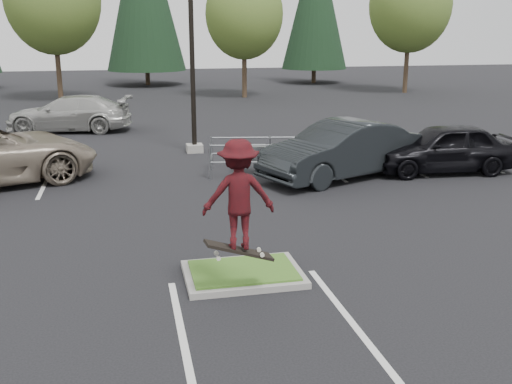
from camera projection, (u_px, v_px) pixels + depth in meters
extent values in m
plane|color=black|center=(243.00, 277.00, 11.32)|extent=(120.00, 120.00, 0.00)
cube|color=gray|center=(243.00, 274.00, 11.31)|extent=(2.20, 1.60, 0.12)
cube|color=#305F1E|center=(243.00, 271.00, 11.29)|extent=(1.95, 1.35, 0.05)
cube|color=silver|center=(48.00, 177.00, 18.87)|extent=(0.12, 5.20, 0.01)
cube|color=silver|center=(320.00, 164.00, 20.73)|extent=(0.12, 5.20, 0.01)
cube|color=silver|center=(392.00, 160.00, 21.29)|extent=(0.12, 5.20, 0.01)
cube|color=silver|center=(461.00, 157.00, 21.85)|extent=(0.12, 5.20, 0.01)
cube|color=silver|center=(189.00, 371.00, 8.22)|extent=(0.12, 6.00, 0.01)
cube|color=silver|center=(373.00, 349.00, 8.78)|extent=(0.12, 6.00, 0.01)
cube|color=gray|center=(195.00, 148.00, 22.69)|extent=(0.60, 0.60, 0.30)
cylinder|color=black|center=(191.00, 15.00, 21.40)|extent=(0.18, 0.18, 10.00)
cylinder|color=#38281C|center=(59.00, 73.00, 38.34)|extent=(0.32, 0.32, 3.50)
ellipsoid|color=#446B27|center=(53.00, 0.00, 37.15)|extent=(5.89, 5.89, 6.77)
sphere|color=#446B27|center=(63.00, 12.00, 37.18)|extent=(3.68, 3.68, 3.68)
sphere|color=#446B27|center=(46.00, 9.00, 37.57)|extent=(4.05, 4.05, 4.05)
cylinder|color=#38281C|center=(244.00, 75.00, 40.23)|extent=(0.32, 0.32, 3.04)
ellipsoid|color=#446B27|center=(244.00, 14.00, 39.19)|extent=(5.12, 5.12, 5.89)
sphere|color=#446B27|center=(254.00, 24.00, 39.20)|extent=(3.20, 3.20, 3.20)
sphere|color=#446B27|center=(236.00, 22.00, 39.59)|extent=(3.52, 3.52, 3.52)
cylinder|color=#38281C|center=(406.00, 69.00, 43.13)|extent=(0.32, 0.32, 3.42)
ellipsoid|color=#446B27|center=(410.00, 5.00, 41.96)|extent=(5.76, 5.76, 6.62)
sphere|color=#446B27|center=(419.00, 15.00, 42.00)|extent=(3.60, 3.60, 3.60)
sphere|color=#446B27|center=(401.00, 13.00, 42.38)|extent=(3.96, 3.96, 3.96)
cylinder|color=#38281C|center=(148.00, 78.00, 49.31)|extent=(0.36, 0.36, 1.20)
cylinder|color=#38281C|center=(314.00, 76.00, 51.26)|extent=(0.36, 0.36, 1.20)
cylinder|color=gray|center=(210.00, 162.00, 18.52)|extent=(0.06, 0.06, 1.11)
cylinder|color=gray|center=(212.00, 153.00, 19.82)|extent=(0.06, 0.06, 1.11)
cylinder|color=gray|center=(272.00, 161.00, 18.57)|extent=(0.06, 0.06, 1.11)
cylinder|color=gray|center=(270.00, 153.00, 19.88)|extent=(0.06, 0.06, 1.11)
cylinder|color=gray|center=(334.00, 161.00, 18.63)|extent=(0.06, 0.06, 1.11)
cylinder|color=gray|center=(328.00, 152.00, 19.94)|extent=(0.06, 0.06, 1.11)
cylinder|color=gray|center=(272.00, 162.00, 18.58)|extent=(3.81, 0.76, 0.05)
cylinder|color=gray|center=(272.00, 145.00, 18.44)|extent=(3.81, 0.76, 0.05)
cylinder|color=gray|center=(270.00, 153.00, 19.88)|extent=(3.81, 0.76, 0.05)
cylinder|color=gray|center=(270.00, 137.00, 19.74)|extent=(3.81, 0.76, 0.05)
cube|color=gray|center=(253.00, 153.00, 19.17)|extent=(0.90, 0.65, 0.46)
cube|color=black|center=(239.00, 250.00, 10.08)|extent=(1.19, 0.45, 0.43)
cylinder|color=silver|center=(219.00, 258.00, 9.90)|extent=(0.07, 0.04, 0.07)
cylinder|color=silver|center=(216.00, 253.00, 10.14)|extent=(0.07, 0.04, 0.07)
cylinder|color=silver|center=(262.00, 255.00, 10.06)|extent=(0.07, 0.04, 0.07)
cylinder|color=silver|center=(259.00, 250.00, 10.29)|extent=(0.07, 0.04, 0.07)
imported|color=maroon|center=(239.00, 195.00, 9.82)|extent=(1.23, 0.76, 1.85)
imported|color=black|center=(341.00, 150.00, 18.61)|extent=(5.67, 3.80, 1.77)
imported|color=black|center=(443.00, 148.00, 19.36)|extent=(4.83, 2.20, 1.61)
imported|color=#B2B1AC|center=(70.00, 113.00, 27.14)|extent=(5.86, 3.22, 1.61)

